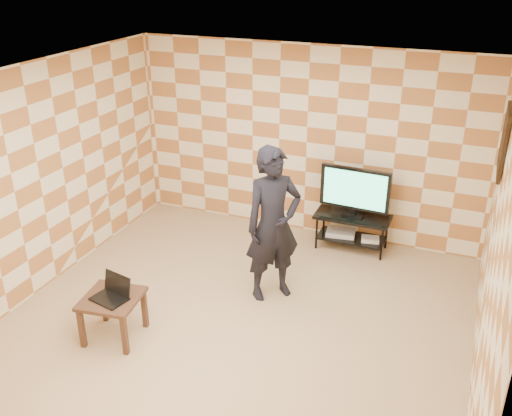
{
  "coord_description": "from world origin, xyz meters",
  "views": [
    {
      "loc": [
        2.18,
        -4.83,
        3.84
      ],
      "look_at": [
        0.0,
        0.6,
        1.15
      ],
      "focal_mm": 40.0,
      "sensor_mm": 36.0,
      "label": 1
    }
  ],
  "objects_px": {
    "side_table": "(112,304)",
    "person": "(273,225)",
    "tv_stand": "(352,224)",
    "tv": "(355,190)"
  },
  "relations": [
    {
      "from": "side_table",
      "to": "person",
      "type": "height_order",
      "value": "person"
    },
    {
      "from": "tv_stand",
      "to": "tv",
      "type": "distance_m",
      "value": 0.52
    },
    {
      "from": "side_table",
      "to": "person",
      "type": "xyz_separation_m",
      "value": [
        1.28,
        1.41,
        0.52
      ]
    },
    {
      "from": "tv_stand",
      "to": "side_table",
      "type": "relative_size",
      "value": 1.56
    },
    {
      "from": "tv",
      "to": "person",
      "type": "bearing_deg",
      "value": -112.6
    },
    {
      "from": "tv_stand",
      "to": "tv",
      "type": "bearing_deg",
      "value": -86.62
    },
    {
      "from": "tv_stand",
      "to": "person",
      "type": "height_order",
      "value": "person"
    },
    {
      "from": "person",
      "to": "tv_stand",
      "type": "bearing_deg",
      "value": 23.02
    },
    {
      "from": "tv_stand",
      "to": "side_table",
      "type": "height_order",
      "value": "same"
    },
    {
      "from": "tv",
      "to": "side_table",
      "type": "height_order",
      "value": "tv"
    }
  ]
}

